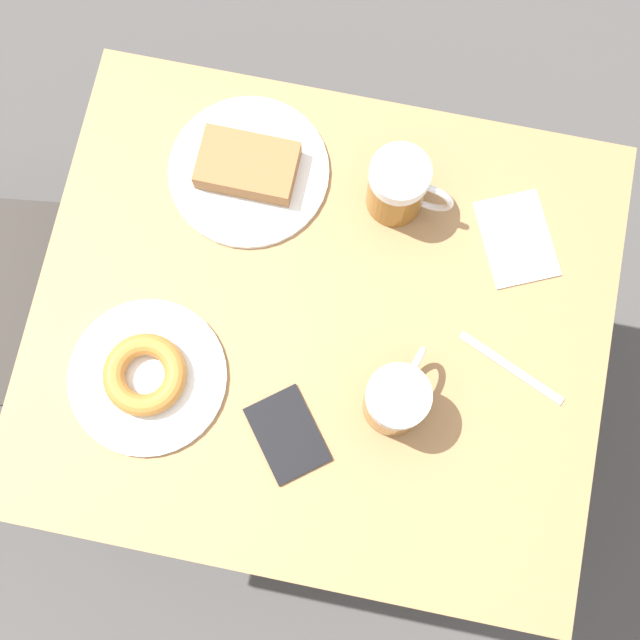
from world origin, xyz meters
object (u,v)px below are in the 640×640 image
Objects in this scene: plate_with_donut at (146,376)px; beer_mug_center at (399,187)px; plate_with_cake at (248,169)px; passport_near_edge at (287,434)px; napkin_folded at (517,239)px; fork at (511,368)px; beer_mug_left at (397,399)px.

beer_mug_center is (0.35, -0.32, 0.05)m from plate_with_donut.
passport_near_edge is (-0.40, -0.15, -0.01)m from plate_with_cake.
plate_with_cake reaches higher than napkin_folded.
plate_with_cake is 0.44m from napkin_folded.
beer_mug_center is 0.79× the size of fork.
beer_mug_center is 0.88× the size of passport_near_edge.
fork is (0.12, -0.54, -0.01)m from plate_with_donut.
beer_mug_left reaches higher than plate_with_donut.
napkin_folded is 0.47m from passport_near_edge.
beer_mug_center is at bearing 82.96° from napkin_folded.
plate_with_donut is at bearing 122.59° from napkin_folded.
beer_mug_center is 0.32m from fork.
plate_with_cake is 0.42m from passport_near_edge.
passport_near_edge is at bearing 117.21° from beer_mug_left.
plate_with_donut is (-0.35, 0.08, -0.00)m from plate_with_cake.
fork is (-0.23, -0.46, -0.01)m from plate_with_cake.
plate_with_donut is 1.40× the size of fork.
plate_with_cake is 1.90× the size of beer_mug_center.
passport_near_edge is (-0.08, 0.15, -0.06)m from beer_mug_left.
plate_with_donut is 1.78× the size of beer_mug_center.
beer_mug_center is 0.21m from napkin_folded.
beer_mug_left is 0.86× the size of passport_near_edge.
beer_mug_left is 0.17m from passport_near_edge.
plate_with_donut is 1.38× the size of napkin_folded.
plate_with_donut is at bearing 103.01° from fork.
napkin_folded is 1.02× the size of fork.
beer_mug_center is (0.32, 0.05, 0.00)m from beer_mug_left.
plate_with_donut reaches higher than passport_near_edge.
plate_with_donut is at bearing 79.30° from passport_near_edge.
passport_near_edge is at bearing 118.08° from fork.
fork is at bearing -61.92° from passport_near_edge.
beer_mug_left reaches higher than fork.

